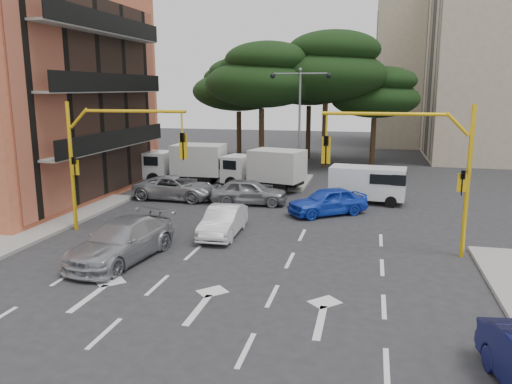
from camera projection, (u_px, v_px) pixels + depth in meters
The scene contains 19 objects.
ground at pixel (240, 256), 19.90m from camera, with size 120.00×120.00×0.00m, color #28282B.
median_strip at pixel (298, 182), 35.14m from camera, with size 1.40×6.00×0.15m, color gray.
apartment_beige_far at pixel (447, 72), 57.27m from camera, with size 16.20×12.15×16.70m.
pine_left_near at pixel (262, 75), 40.15m from camera, with size 9.15×9.15×10.23m.
pine_center at pixel (327, 67), 40.80m from camera, with size 9.98×9.98×11.16m.
pine_left_far at pixel (239, 84), 44.77m from camera, with size 8.32×8.32×9.30m.
pine_right at pixel (376, 92), 42.25m from camera, with size 7.49×7.49×8.37m.
pine_back at pixel (310, 77), 46.16m from camera, with size 9.15×9.15×10.23m.
signal_mast_right at pixel (421, 159), 19.49m from camera, with size 5.79×0.37×6.00m.
signal_mast_left at pixel (105, 149), 22.51m from camera, with size 5.79×0.37×6.00m.
street_lamp_center at pixel (300, 105), 34.04m from camera, with size 4.16×0.36×7.77m.
car_white_hatch at pixel (223, 221), 22.63m from camera, with size 1.41×4.04×1.33m, color silver.
car_blue_compact at pixel (328, 201), 26.34m from camera, with size 1.72×4.28×1.46m, color #173BC0.
car_silver_wagon at pixel (122, 241), 19.36m from camera, with size 2.17×5.34×1.55m, color #999AA1.
car_silver_cross_a at pixel (176, 188), 30.02m from camera, with size 2.33×5.05×1.40m, color #9D9FA4.
car_silver_cross_b at pixel (249, 191), 28.73m from camera, with size 1.77×4.40×1.50m, color gray.
van_white at pixel (367, 184), 29.11m from camera, with size 1.94×4.28×2.14m, color white, non-canonical shape.
box_truck_a at pixel (185, 164), 34.66m from camera, with size 2.39×5.69×2.80m, color silver, non-canonical shape.
box_truck_b at pixel (263, 169), 32.74m from camera, with size 2.30×5.48×2.69m, color white, non-canonical shape.
Camera 1 is at (4.90, -18.31, 6.59)m, focal length 35.00 mm.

